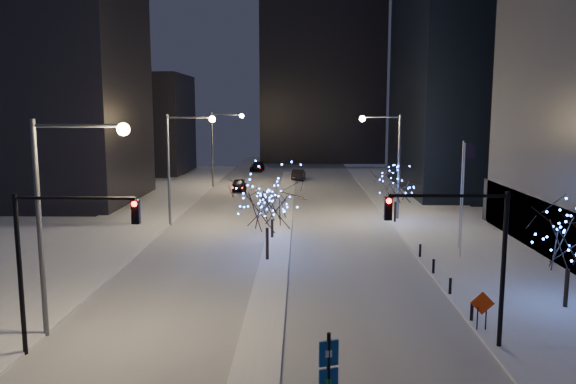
{
  "coord_description": "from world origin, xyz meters",
  "views": [
    {
      "loc": [
        1.76,
        -22.53,
        10.42
      ],
      "look_at": [
        0.95,
        14.13,
        5.0
      ],
      "focal_mm": 35.0,
      "sensor_mm": 36.0,
      "label": 1
    }
  ],
  "objects_px": {
    "holiday_tree_plaza_near": "(570,239)",
    "holiday_tree_plaza_far": "(396,186)",
    "traffic_signal_west": "(55,247)",
    "car_far": "(257,167)",
    "street_lamp_w_near": "(61,198)",
    "traffic_signal_east": "(468,243)",
    "street_lamp_w_mid": "(180,154)",
    "holiday_tree_median_near": "(267,199)",
    "holiday_tree_median_far": "(272,203)",
    "street_lamp_w_far": "(220,139)",
    "car_mid": "(299,175)",
    "street_lamp_east": "(389,152)",
    "car_near": "(239,185)",
    "construction_sign": "(482,307)",
    "wayfinding_sign": "(328,375)"
  },
  "relations": [
    {
      "from": "street_lamp_w_mid",
      "to": "holiday_tree_plaza_near",
      "type": "bearing_deg",
      "value": -40.36
    },
    {
      "from": "holiday_tree_plaza_near",
      "to": "street_lamp_w_mid",
      "type": "bearing_deg",
      "value": 139.64
    },
    {
      "from": "street_lamp_east",
      "to": "holiday_tree_median_far",
      "type": "xyz_separation_m",
      "value": [
        -10.58,
        -8.13,
        -3.51
      ]
    },
    {
      "from": "car_near",
      "to": "holiday_tree_median_far",
      "type": "distance_m",
      "value": 27.43
    },
    {
      "from": "traffic_signal_west",
      "to": "holiday_tree_median_far",
      "type": "distance_m",
      "value": 23.34
    },
    {
      "from": "street_lamp_w_far",
      "to": "car_mid",
      "type": "bearing_deg",
      "value": 39.13
    },
    {
      "from": "traffic_signal_west",
      "to": "holiday_tree_median_near",
      "type": "relative_size",
      "value": 1.06
    },
    {
      "from": "wayfinding_sign",
      "to": "street_lamp_w_mid",
      "type": "bearing_deg",
      "value": 89.98
    },
    {
      "from": "holiday_tree_median_near",
      "to": "holiday_tree_plaza_near",
      "type": "distance_m",
      "value": 18.58
    },
    {
      "from": "street_lamp_w_far",
      "to": "wayfinding_sign",
      "type": "xyz_separation_m",
      "value": [
        11.6,
        -58.0,
        -4.31
      ]
    },
    {
      "from": "car_mid",
      "to": "holiday_tree_plaza_near",
      "type": "relative_size",
      "value": 0.85
    },
    {
      "from": "car_near",
      "to": "car_far",
      "type": "xyz_separation_m",
      "value": [
        0.57,
        23.41,
        -0.04
      ]
    },
    {
      "from": "holiday_tree_median_near",
      "to": "holiday_tree_median_far",
      "type": "xyz_separation_m",
      "value": [
        0.0,
        6.76,
        -1.42
      ]
    },
    {
      "from": "traffic_signal_west",
      "to": "car_far",
      "type": "relative_size",
      "value": 1.38
    },
    {
      "from": "street_lamp_w_near",
      "to": "traffic_signal_east",
      "type": "distance_m",
      "value": 17.99
    },
    {
      "from": "holiday_tree_median_far",
      "to": "street_lamp_east",
      "type": "bearing_deg",
      "value": 37.54
    },
    {
      "from": "holiday_tree_median_near",
      "to": "construction_sign",
      "type": "relative_size",
      "value": 3.57
    },
    {
      "from": "street_lamp_w_near",
      "to": "traffic_signal_east",
      "type": "height_order",
      "value": "street_lamp_w_near"
    },
    {
      "from": "holiday_tree_plaza_near",
      "to": "construction_sign",
      "type": "height_order",
      "value": "holiday_tree_plaza_near"
    },
    {
      "from": "street_lamp_w_far",
      "to": "car_mid",
      "type": "distance_m",
      "value": 14.62
    },
    {
      "from": "traffic_signal_west",
      "to": "wayfinding_sign",
      "type": "xyz_separation_m",
      "value": [
        11.11,
        -6.0,
        -2.57
      ]
    },
    {
      "from": "traffic_signal_east",
      "to": "holiday_tree_median_near",
      "type": "xyz_separation_m",
      "value": [
        -9.44,
        14.11,
        -0.4
      ]
    },
    {
      "from": "holiday_tree_median_near",
      "to": "holiday_tree_median_far",
      "type": "bearing_deg",
      "value": 90.0
    },
    {
      "from": "street_lamp_w_far",
      "to": "construction_sign",
      "type": "xyz_separation_m",
      "value": [
        19.24,
        -49.18,
        -5.23
      ]
    },
    {
      "from": "holiday_tree_plaza_near",
      "to": "holiday_tree_plaza_far",
      "type": "bearing_deg",
      "value": 103.12
    },
    {
      "from": "holiday_tree_median_near",
      "to": "holiday_tree_median_far",
      "type": "height_order",
      "value": "holiday_tree_median_near"
    },
    {
      "from": "street_lamp_w_mid",
      "to": "construction_sign",
      "type": "xyz_separation_m",
      "value": [
        19.24,
        -24.18,
        -5.23
      ]
    },
    {
      "from": "street_lamp_w_mid",
      "to": "construction_sign",
      "type": "height_order",
      "value": "street_lamp_w_mid"
    },
    {
      "from": "holiday_tree_plaza_near",
      "to": "wayfinding_sign",
      "type": "height_order",
      "value": "holiday_tree_plaza_near"
    },
    {
      "from": "traffic_signal_west",
      "to": "car_far",
      "type": "bearing_deg",
      "value": 87.68
    },
    {
      "from": "car_far",
      "to": "holiday_tree_plaza_near",
      "type": "distance_m",
      "value": 69.39
    },
    {
      "from": "street_lamp_east",
      "to": "traffic_signal_west",
      "type": "bearing_deg",
      "value": -121.69
    },
    {
      "from": "traffic_signal_west",
      "to": "holiday_tree_plaza_near",
      "type": "xyz_separation_m",
      "value": [
        24.15,
        6.06,
        -0.97
      ]
    },
    {
      "from": "street_lamp_w_near",
      "to": "street_lamp_w_far",
      "type": "height_order",
      "value": "same"
    },
    {
      "from": "car_mid",
      "to": "holiday_tree_plaza_near",
      "type": "distance_m",
      "value": 56.34
    },
    {
      "from": "street_lamp_w_near",
      "to": "holiday_tree_median_far",
      "type": "height_order",
      "value": "street_lamp_w_near"
    },
    {
      "from": "traffic_signal_west",
      "to": "wayfinding_sign",
      "type": "bearing_deg",
      "value": -28.37
    },
    {
      "from": "traffic_signal_east",
      "to": "holiday_tree_median_near",
      "type": "bearing_deg",
      "value": 123.78
    },
    {
      "from": "car_near",
      "to": "construction_sign",
      "type": "relative_size",
      "value": 2.44
    },
    {
      "from": "street_lamp_east",
      "to": "traffic_signal_west",
      "type": "xyz_separation_m",
      "value": [
        -18.52,
        -30.0,
        -1.69
      ]
    },
    {
      "from": "car_near",
      "to": "car_mid",
      "type": "distance_m",
      "value": 14.08
    },
    {
      "from": "holiday_tree_median_far",
      "to": "holiday_tree_median_near",
      "type": "bearing_deg",
      "value": -90.0
    },
    {
      "from": "street_lamp_w_mid",
      "to": "traffic_signal_east",
      "type": "xyz_separation_m",
      "value": [
        17.88,
        -26.0,
        -1.74
      ]
    },
    {
      "from": "construction_sign",
      "to": "traffic_signal_east",
      "type": "bearing_deg",
      "value": -121.65
    },
    {
      "from": "street_lamp_w_far",
      "to": "street_lamp_east",
      "type": "bearing_deg",
      "value": -49.15
    },
    {
      "from": "street_lamp_east",
      "to": "holiday_tree_median_far",
      "type": "height_order",
      "value": "street_lamp_east"
    },
    {
      "from": "holiday_tree_median_near",
      "to": "holiday_tree_plaza_far",
      "type": "bearing_deg",
      "value": 50.44
    },
    {
      "from": "street_lamp_w_far",
      "to": "traffic_signal_west",
      "type": "height_order",
      "value": "street_lamp_w_far"
    },
    {
      "from": "street_lamp_w_near",
      "to": "street_lamp_w_far",
      "type": "xyz_separation_m",
      "value": [
        0.0,
        50.0,
        0.0
      ]
    },
    {
      "from": "holiday_tree_plaza_far",
      "to": "holiday_tree_median_near",
      "type": "bearing_deg",
      "value": -129.56
    }
  ]
}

